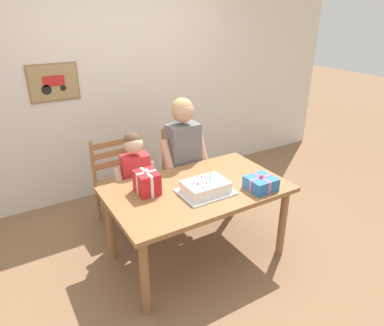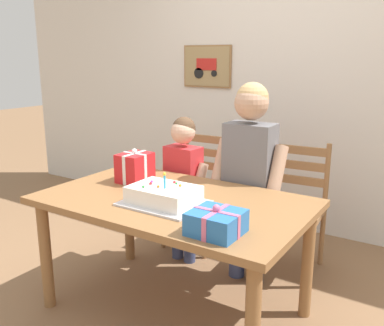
{
  "view_description": "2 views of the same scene",
  "coord_description": "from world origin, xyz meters",
  "px_view_note": "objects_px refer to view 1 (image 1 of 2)",
  "views": [
    {
      "loc": [
        -1.41,
        -2.25,
        2.15
      ],
      "look_at": [
        0.02,
        0.12,
        0.9
      ],
      "focal_mm": 32.67,
      "sensor_mm": 36.0,
      "label": 1
    },
    {
      "loc": [
        1.34,
        -1.88,
        1.51
      ],
      "look_at": [
        0.08,
        0.07,
        0.93
      ],
      "focal_mm": 39.7,
      "sensor_mm": 36.0,
      "label": 2
    }
  ],
  "objects_px": {
    "gift_box_red_large": "(147,182)",
    "chair_right": "(185,166)",
    "birthday_cake": "(206,187)",
    "chair_left": "(118,183)",
    "child_younger": "(136,176)",
    "gift_box_beside_cake": "(261,183)",
    "dining_table": "(197,196)",
    "child_older": "(183,150)"
  },
  "relations": [
    {
      "from": "chair_right",
      "to": "child_younger",
      "type": "relative_size",
      "value": 0.84
    },
    {
      "from": "birthday_cake",
      "to": "chair_left",
      "type": "xyz_separation_m",
      "value": [
        -0.42,
        1.02,
        -0.3
      ]
    },
    {
      "from": "chair_right",
      "to": "child_younger",
      "type": "distance_m",
      "value": 0.82
    },
    {
      "from": "birthday_cake",
      "to": "child_younger",
      "type": "height_order",
      "value": "child_younger"
    },
    {
      "from": "birthday_cake",
      "to": "child_younger",
      "type": "relative_size",
      "value": 0.4
    },
    {
      "from": "dining_table",
      "to": "child_younger",
      "type": "relative_size",
      "value": 1.39
    },
    {
      "from": "birthday_cake",
      "to": "chair_left",
      "type": "bearing_deg",
      "value": 112.23
    },
    {
      "from": "chair_right",
      "to": "child_younger",
      "type": "bearing_deg",
      "value": -155.68
    },
    {
      "from": "birthday_cake",
      "to": "gift_box_beside_cake",
      "type": "relative_size",
      "value": 1.87
    },
    {
      "from": "chair_left",
      "to": "chair_right",
      "type": "height_order",
      "value": "same"
    },
    {
      "from": "dining_table",
      "to": "child_younger",
      "type": "bearing_deg",
      "value": 119.15
    },
    {
      "from": "chair_right",
      "to": "child_older",
      "type": "height_order",
      "value": "child_older"
    },
    {
      "from": "gift_box_red_large",
      "to": "child_older",
      "type": "bearing_deg",
      "value": 36.25
    },
    {
      "from": "dining_table",
      "to": "chair_right",
      "type": "height_order",
      "value": "chair_right"
    },
    {
      "from": "dining_table",
      "to": "birthday_cake",
      "type": "relative_size",
      "value": 3.47
    },
    {
      "from": "dining_table",
      "to": "gift_box_beside_cake",
      "type": "relative_size",
      "value": 6.5
    },
    {
      "from": "birthday_cake",
      "to": "chair_right",
      "type": "xyz_separation_m",
      "value": [
        0.39,
        1.02,
        -0.3
      ]
    },
    {
      "from": "birthday_cake",
      "to": "chair_left",
      "type": "distance_m",
      "value": 1.15
    },
    {
      "from": "dining_table",
      "to": "gift_box_beside_cake",
      "type": "bearing_deg",
      "value": -33.63
    },
    {
      "from": "chair_left",
      "to": "gift_box_red_large",
      "type": "bearing_deg",
      "value": -89.88
    },
    {
      "from": "gift_box_beside_cake",
      "to": "child_younger",
      "type": "relative_size",
      "value": 0.21
    },
    {
      "from": "dining_table",
      "to": "gift_box_red_large",
      "type": "distance_m",
      "value": 0.47
    },
    {
      "from": "gift_box_red_large",
      "to": "chair_right",
      "type": "height_order",
      "value": "gift_box_red_large"
    },
    {
      "from": "child_older",
      "to": "child_younger",
      "type": "height_order",
      "value": "child_older"
    },
    {
      "from": "child_older",
      "to": "child_younger",
      "type": "bearing_deg",
      "value": 179.94
    },
    {
      "from": "dining_table",
      "to": "chair_left",
      "type": "relative_size",
      "value": 1.66
    },
    {
      "from": "gift_box_beside_cake",
      "to": "chair_right",
      "type": "bearing_deg",
      "value": 92.4
    },
    {
      "from": "gift_box_beside_cake",
      "to": "chair_left",
      "type": "xyz_separation_m",
      "value": [
        -0.86,
        1.21,
        -0.31
      ]
    },
    {
      "from": "child_older",
      "to": "chair_right",
      "type": "bearing_deg",
      "value": 58.49
    },
    {
      "from": "chair_left",
      "to": "chair_right",
      "type": "relative_size",
      "value": 1.0
    },
    {
      "from": "gift_box_red_large",
      "to": "chair_right",
      "type": "xyz_separation_m",
      "value": [
        0.8,
        0.77,
        -0.35
      ]
    },
    {
      "from": "dining_table",
      "to": "chair_right",
      "type": "relative_size",
      "value": 1.66
    },
    {
      "from": "birthday_cake",
      "to": "gift_box_beside_cake",
      "type": "distance_m",
      "value": 0.48
    },
    {
      "from": "dining_table",
      "to": "child_older",
      "type": "bearing_deg",
      "value": 71.28
    },
    {
      "from": "chair_right",
      "to": "child_younger",
      "type": "xyz_separation_m",
      "value": [
        -0.73,
        -0.33,
        0.2
      ]
    },
    {
      "from": "dining_table",
      "to": "child_younger",
      "type": "distance_m",
      "value": 0.67
    },
    {
      "from": "chair_left",
      "to": "child_younger",
      "type": "distance_m",
      "value": 0.39
    },
    {
      "from": "birthday_cake",
      "to": "gift_box_red_large",
      "type": "distance_m",
      "value": 0.49
    },
    {
      "from": "chair_right",
      "to": "birthday_cake",
      "type": "bearing_deg",
      "value": -110.7
    },
    {
      "from": "child_younger",
      "to": "child_older",
      "type": "bearing_deg",
      "value": -0.06
    },
    {
      "from": "birthday_cake",
      "to": "chair_right",
      "type": "distance_m",
      "value": 1.13
    },
    {
      "from": "child_older",
      "to": "birthday_cake",
      "type": "bearing_deg",
      "value": -104.92
    }
  ]
}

